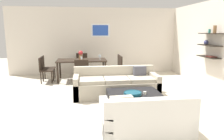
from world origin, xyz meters
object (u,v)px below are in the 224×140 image
(dining_chair_head, at_px, (82,63))
(dining_chair_right_near, at_px, (118,67))
(dining_chair_right_far, at_px, (116,65))
(dining_chair_foot, at_px, (82,71))
(dining_table, at_px, (82,62))
(coffee_table, at_px, (135,102))
(loveseat_white, at_px, (145,120))
(wine_glass_foot, at_px, (81,58))
(centerpiece_vase, at_px, (81,55))
(dining_chair_left_near, at_px, (44,68))
(sofa_beige, at_px, (116,85))
(dining_chair_left_far, at_px, (46,66))
(candle_jar, at_px, (145,93))
(wine_glass_head, at_px, (82,55))
(wine_glass_right_far, at_px, (100,56))
(decorative_bowl, at_px, (133,93))
(wine_glass_right_near, at_px, (100,56))

(dining_chair_head, distance_m, dining_chair_right_near, 1.67)
(dining_chair_right_far, xyz_separation_m, dining_chair_foot, (-1.29, -1.07, 0.00))
(dining_table, bearing_deg, coffee_table, -68.80)
(loveseat_white, bearing_deg, dining_chair_head, 101.78)
(wine_glass_foot, height_order, centerpiece_vase, centerpiece_vase)
(dining_chair_right_near, distance_m, dining_chair_left_near, 2.57)
(sofa_beige, height_order, dining_chair_left_near, dining_chair_left_near)
(dining_chair_left_far, bearing_deg, candle_jar, -51.34)
(candle_jar, xyz_separation_m, dining_chair_right_far, (-0.13, 3.38, 0.09))
(sofa_beige, bearing_deg, dining_table, 115.71)
(candle_jar, bearing_deg, dining_chair_left_near, 132.32)
(dining_chair_right_far, relative_size, dining_chair_foot, 1.00)
(coffee_table, relative_size, dining_chair_head, 1.37)
(wine_glass_head, xyz_separation_m, wine_glass_right_far, (0.66, -0.28, -0.01))
(decorative_bowl, relative_size, candle_jar, 5.51)
(dining_chair_left_near, height_order, wine_glass_foot, wine_glass_foot)
(dining_chair_left_near, bearing_deg, dining_chair_right_far, 9.07)
(dining_chair_head, bearing_deg, wine_glass_right_far, -48.69)
(wine_glass_head, xyz_separation_m, wine_glass_foot, (-0.00, -0.79, -0.01))
(loveseat_white, relative_size, centerpiece_vase, 4.52)
(dining_chair_left_near, height_order, wine_glass_right_near, wine_glass_right_near)
(coffee_table, xyz_separation_m, wine_glass_head, (-1.21, 3.51, 0.68))
(candle_jar, bearing_deg, coffee_table, 163.50)
(dining_chair_right_near, bearing_deg, wine_glass_head, 154.93)
(dining_chair_left_near, bearing_deg, centerpiece_vase, 7.93)
(loveseat_white, distance_m, dining_chair_foot, 3.64)
(dining_chair_right_near, relative_size, dining_chair_left_far, 1.00)
(sofa_beige, distance_m, centerpiece_vase, 2.27)
(decorative_bowl, relative_size, wine_glass_foot, 2.47)
(dining_chair_head, bearing_deg, wine_glass_right_near, -55.96)
(sofa_beige, bearing_deg, candle_jar, -68.70)
(candle_jar, height_order, dining_chair_right_far, dining_chair_right_far)
(dining_chair_foot, height_order, wine_glass_foot, wine_glass_foot)
(candle_jar, relative_size, dining_chair_right_far, 0.08)
(dining_chair_foot, bearing_deg, coffee_table, -61.79)
(candle_jar, distance_m, dining_table, 3.49)
(wine_glass_head, height_order, wine_glass_foot, wine_glass_head)
(dining_chair_foot, bearing_deg, dining_chair_right_far, 39.73)
(centerpiece_vase, bearing_deg, decorative_bowl, -69.71)
(dining_chair_foot, bearing_deg, centerpiece_vase, 92.03)
(wine_glass_foot, bearing_deg, dining_chair_foot, -90.00)
(coffee_table, relative_size, wine_glass_foot, 7.48)
(wine_glass_head, bearing_deg, coffee_table, -71.01)
(dining_chair_head, distance_m, dining_chair_left_far, 1.44)
(dining_chair_left_near, relative_size, wine_glass_foot, 5.46)
(sofa_beige, distance_m, dining_chair_left_near, 2.86)
(dining_chair_right_far, relative_size, wine_glass_right_far, 5.50)
(coffee_table, relative_size, dining_chair_right_near, 1.37)
(dining_chair_right_far, distance_m, wine_glass_right_near, 0.79)
(decorative_bowl, relative_size, dining_table, 0.23)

